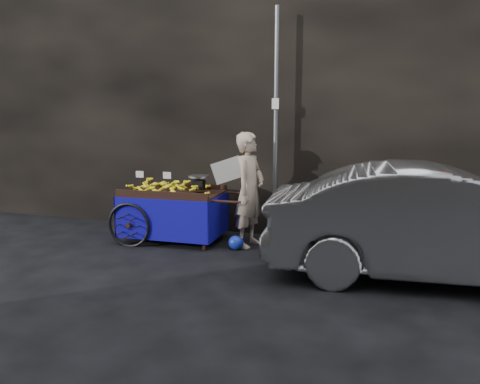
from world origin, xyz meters
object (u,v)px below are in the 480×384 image
(vendor, at_px, (249,190))
(banana_cart, at_px, (170,197))
(parked_car, at_px, (443,224))
(plastic_bag, at_px, (236,243))

(vendor, bearing_deg, banana_cart, 104.37)
(banana_cart, height_order, parked_car, parked_car)
(plastic_bag, bearing_deg, vendor, 66.00)
(banana_cart, distance_m, plastic_bag, 1.47)
(parked_car, bearing_deg, vendor, 70.02)
(vendor, relative_size, plastic_bag, 7.32)
(plastic_bag, relative_size, parked_car, 0.06)
(vendor, bearing_deg, plastic_bag, 166.23)
(plastic_bag, bearing_deg, parked_car, -7.53)
(banana_cart, xyz_separation_m, plastic_bag, (1.30, -0.20, -0.66))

